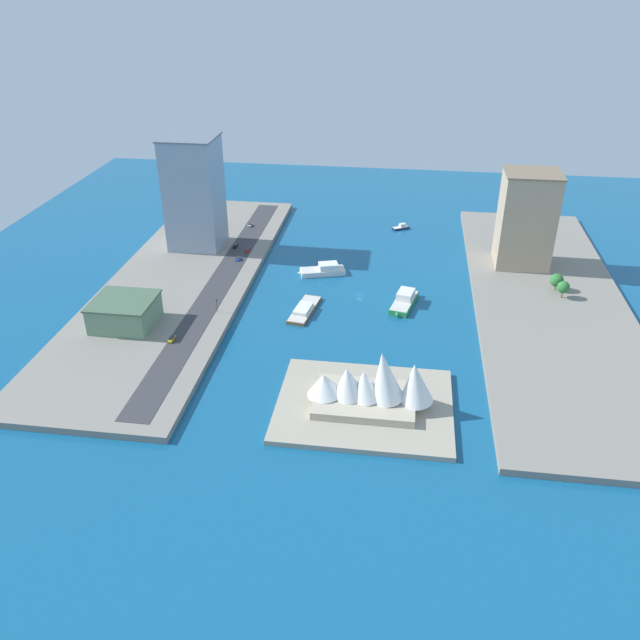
{
  "coord_description": "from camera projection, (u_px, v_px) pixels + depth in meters",
  "views": [
    {
      "loc": [
        -19.72,
        280.68,
        142.28
      ],
      "look_at": [
        14.98,
        30.97,
        1.75
      ],
      "focal_mm": 36.36,
      "sensor_mm": 36.0,
      "label": 1
    }
  ],
  "objects": [
    {
      "name": "park_tree_cluster",
      "position": [
        560.0,
        283.0,
        307.13
      ],
      "size": [
        7.79,
        14.05,
        8.47
      ],
      "color": "brown",
      "rests_on": "quay_west"
    },
    {
      "name": "suv_black",
      "position": [
        236.0,
        246.0,
        358.68
      ],
      "size": [
        1.92,
        5.02,
        1.62
      ],
      "color": "black",
      "rests_on": "road_strip"
    },
    {
      "name": "hatchback_blue",
      "position": [
        238.0,
        259.0,
        343.08
      ],
      "size": [
        2.18,
        4.44,
        1.57
      ],
      "color": "black",
      "rests_on": "road_strip"
    },
    {
      "name": "barge_flat_brown",
      "position": [
        304.0,
        310.0,
        298.32
      ],
      "size": [
        12.43,
        29.46,
        3.4
      ],
      "color": "brown",
      "rests_on": "ground_plane"
    },
    {
      "name": "taxi_yellow_cab",
      "position": [
        172.0,
        339.0,
        270.5
      ],
      "size": [
        1.89,
        5.23,
        1.68
      ],
      "color": "black",
      "rests_on": "road_strip"
    },
    {
      "name": "opera_landmark",
      "position": [
        372.0,
        385.0,
        229.96
      ],
      "size": [
        46.0,
        25.16,
        22.72
      ],
      "color": "#BCAD93",
      "rests_on": "peninsula_point"
    },
    {
      "name": "terminal_long_green",
      "position": [
        125.0,
        312.0,
        280.4
      ],
      "size": [
        26.26,
        24.92,
        11.96
      ],
      "color": "slate",
      "rests_on": "quay_east"
    },
    {
      "name": "peninsula_point",
      "position": [
        364.0,
        405.0,
        234.64
      ],
      "size": [
        63.27,
        51.35,
        2.0
      ],
      "primitive_type": "cube",
      "color": "#A89E89",
      "rests_on": "ground_plane"
    },
    {
      "name": "apartment_midrise_tan",
      "position": [
        526.0,
        219.0,
        328.19
      ],
      "size": [
        27.69,
        24.86,
        48.77
      ],
      "color": "tan",
      "rests_on": "quay_west"
    },
    {
      "name": "pickup_red",
      "position": [
        247.0,
        250.0,
        353.63
      ],
      "size": [
        1.91,
        4.97,
        1.52
      ],
      "color": "black",
      "rests_on": "road_strip"
    },
    {
      "name": "ferry_white_commuter",
      "position": [
        324.0,
        270.0,
        334.34
      ],
      "size": [
        25.22,
        14.88,
        5.64
      ],
      "color": "silver",
      "rests_on": "ground_plane"
    },
    {
      "name": "tower_tall_glass",
      "position": [
        194.0,
        193.0,
        347.53
      ],
      "size": [
        28.41,
        27.2,
        60.02
      ],
      "color": "#8C9EB2",
      "rests_on": "quay_east"
    },
    {
      "name": "quay_east",
      "position": [
        182.0,
        281.0,
        324.56
      ],
      "size": [
        70.0,
        240.0,
        2.76
      ],
      "primitive_type": "cube",
      "color": "gray",
      "rests_on": "ground_plane"
    },
    {
      "name": "quay_west",
      "position": [
        550.0,
        304.0,
        303.05
      ],
      "size": [
        70.0,
        240.0,
        2.76
      ],
      "primitive_type": "cube",
      "color": "gray",
      "rests_on": "ground_plane"
    },
    {
      "name": "road_strip",
      "position": [
        221.0,
        281.0,
        321.38
      ],
      "size": [
        12.45,
        228.0,
        0.15
      ],
      "primitive_type": "cube",
      "color": "#38383D",
      "rests_on": "quay_east"
    },
    {
      "name": "ferry_green_doubledeck",
      "position": [
        404.0,
        300.0,
        303.89
      ],
      "size": [
        13.57,
        26.58,
        6.37
      ],
      "color": "#2D8C4C",
      "rests_on": "ground_plane"
    },
    {
      "name": "traffic_light_waterfront",
      "position": [
        217.0,
        303.0,
        290.99
      ],
      "size": [
        0.36,
        0.36,
        6.5
      ],
      "color": "black",
      "rests_on": "quay_east"
    },
    {
      "name": "van_white",
      "position": [
        250.0,
        225.0,
        386.66
      ],
      "size": [
        2.08,
        4.36,
        1.6
      ],
      "color": "black",
      "rests_on": "road_strip"
    },
    {
      "name": "patrol_launch_navy",
      "position": [
        401.0,
        227.0,
        390.5
      ],
      "size": [
        10.73,
        8.33,
        3.26
      ],
      "color": "#1E284C",
      "rests_on": "ground_plane"
    },
    {
      "name": "ground_plane",
      "position": [
        359.0,
        295.0,
        314.47
      ],
      "size": [
        440.0,
        440.0,
        0.0
      ],
      "primitive_type": "plane",
      "color": "#145684"
    }
  ]
}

